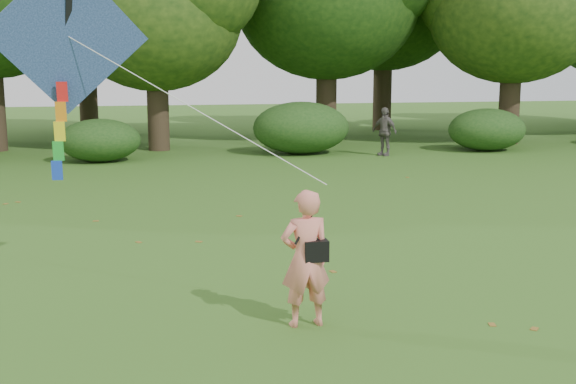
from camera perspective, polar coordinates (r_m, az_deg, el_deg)
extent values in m
plane|color=#265114|center=(8.53, 7.72, -12.14)|extent=(100.00, 100.00, 0.00)
imported|color=#F28471|center=(8.89, 1.39, -5.27)|extent=(0.65, 0.45, 1.72)
imported|color=#635B58|center=(25.74, 7.62, 4.76)|extent=(0.92, 1.05, 1.71)
cube|color=black|center=(8.86, 2.19, -4.64)|extent=(0.30, 0.20, 0.26)
cylinder|color=black|center=(8.75, 1.46, -2.59)|extent=(0.33, 0.14, 0.47)
cube|color=#2553A2|center=(9.96, -17.07, 11.72)|extent=(2.07, 0.47, 2.05)
cube|color=black|center=(9.98, -17.05, 11.72)|extent=(0.31, 0.62, 1.84)
cylinder|color=white|center=(9.14, -7.56, 6.62)|extent=(3.08, 1.62, 1.81)
cube|color=red|center=(9.98, -17.42, 7.57)|extent=(0.14, 0.06, 0.26)
cube|color=orange|center=(10.00, -17.51, 6.08)|extent=(0.14, 0.06, 0.26)
cube|color=yellow|center=(10.02, -17.60, 4.59)|extent=(0.14, 0.06, 0.26)
cube|color=green|center=(10.05, -17.69, 3.11)|extent=(0.14, 0.06, 0.26)
cube|color=blue|center=(10.09, -17.78, 1.63)|extent=(0.14, 0.06, 0.26)
cylinder|color=#3A2D1E|center=(27.50, -10.23, 6.54)|extent=(0.80, 0.80, 3.15)
ellipsoid|color=#1E3F11|center=(27.50, -10.45, 13.49)|extent=(6.40, 6.40, 5.44)
cylinder|color=#3A2D1E|center=(30.45, 3.05, 7.51)|extent=(0.86, 0.86, 3.67)
ellipsoid|color=#1E3F11|center=(30.53, 3.12, 14.89)|extent=(7.60, 7.60, 6.46)
cylinder|color=#3A2D1E|center=(30.71, 17.10, 6.87)|extent=(0.83, 0.83, 3.43)
ellipsoid|color=#1E3F11|center=(30.74, 17.45, 13.55)|extent=(6.80, 6.80, 5.78)
cylinder|color=#3A2D1E|center=(35.05, -15.51, 7.36)|extent=(0.84, 0.84, 3.50)
ellipsoid|color=#1E3F11|center=(35.09, -15.80, 13.36)|extent=(7.00, 7.00, 5.95)
cylinder|color=#3A2D1E|center=(35.91, 7.47, 8.11)|extent=(0.90, 0.90, 4.02)
ellipsoid|color=#1E3F11|center=(36.01, 7.62, 14.74)|extent=(7.80, 7.80, 6.63)
ellipsoid|color=#264919|center=(24.70, -14.64, 3.97)|extent=(2.66, 2.09, 1.42)
ellipsoid|color=#264919|center=(26.07, 1.03, 5.10)|extent=(3.50, 2.75, 1.88)
ellipsoid|color=#264919|center=(27.99, 15.44, 4.78)|extent=(2.94, 2.31, 1.58)
cube|color=brown|center=(15.46, -3.88, -1.90)|extent=(0.14, 0.14, 0.01)
cube|color=brown|center=(9.51, 15.83, -10.05)|extent=(0.11, 0.14, 0.01)
cube|color=brown|center=(13.47, -11.72, -3.90)|extent=(0.13, 0.14, 0.01)
cube|color=brown|center=(20.94, 9.40, 1.16)|extent=(0.09, 0.12, 0.01)
cube|color=brown|center=(18.13, -20.56, -0.74)|extent=(0.14, 0.13, 0.01)
cube|color=brown|center=(15.46, -14.94, -2.22)|extent=(0.12, 0.09, 0.01)
cube|color=brown|center=(18.00, -21.42, -0.88)|extent=(0.13, 0.14, 0.01)
cube|color=brown|center=(13.33, -7.07, -3.92)|extent=(0.14, 0.12, 0.01)
cube|color=brown|center=(9.52, 18.89, -10.19)|extent=(0.14, 0.14, 0.01)
cube|color=brown|center=(11.39, 3.57, -6.29)|extent=(0.11, 0.14, 0.01)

